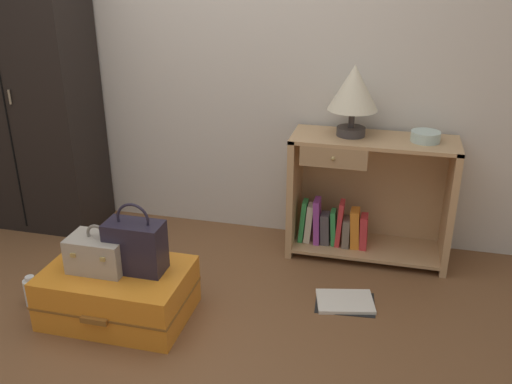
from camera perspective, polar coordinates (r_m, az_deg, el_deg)
The scene contains 11 objects.
ground_plane at distance 2.86m, azimuth -11.85°, elevation -15.69°, with size 9.00×9.00×0.00m, color brown.
back_wall at distance 3.67m, azimuth -3.28°, elevation 15.71°, with size 6.40×0.10×2.60m, color beige.
wardrobe at distance 4.04m, azimuth -22.39°, elevation 9.73°, with size 0.86×0.47×1.90m.
bookshelf at distance 3.52m, azimuth 10.89°, elevation -0.68°, with size 0.97×0.38×0.77m.
table_lamp at distance 3.32m, azimuth 9.91°, elevation 10.17°, with size 0.29×0.29×0.42m.
bowl at distance 3.37m, azimuth 16.88°, elevation 5.43°, with size 0.17×0.17×0.06m, color silver.
suitcase_large at distance 3.06m, azimuth -13.84°, elevation -9.90°, with size 0.74×0.51×0.28m.
train_case at distance 2.97m, azimuth -15.74°, elevation -5.97°, with size 0.29×0.20×0.25m.
handbag at distance 2.90m, azimuth -12.18°, elevation -5.38°, with size 0.29×0.15×0.37m.
bottle at distance 3.32m, azimuth -21.84°, elevation -9.38°, with size 0.08×0.08×0.17m.
open_book_on_floor at distance 3.17m, azimuth 9.05°, elevation -10.97°, with size 0.35×0.28×0.02m.
Camera 1 is at (1.08, -1.97, 1.77)m, focal length 39.29 mm.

